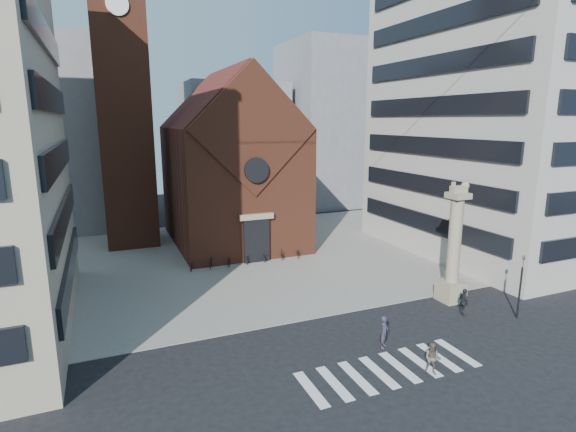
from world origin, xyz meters
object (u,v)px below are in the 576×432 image
object	(u,v)px
pedestrian_0	(384,332)
pedestrian_1	(433,358)
scooter_0	(192,266)
traffic_light	(520,285)
pedestrian_2	(464,302)
lion_column	(454,255)

from	to	relation	value
pedestrian_0	pedestrian_1	distance (m)	3.35
pedestrian_0	scooter_0	bearing A→B (deg)	73.45
traffic_light	pedestrian_1	bearing A→B (deg)	-161.89
pedestrian_0	pedestrian_2	xyz separation A→B (m)	(7.37, 1.56, -0.01)
lion_column	scooter_0	xyz separation A→B (m)	(-15.94, 13.77, -3.01)
pedestrian_1	pedestrian_2	xyz separation A→B (m)	(6.68, 4.84, 0.08)
scooter_0	pedestrian_1	bearing A→B (deg)	-47.53
pedestrian_1	scooter_0	world-z (taller)	pedestrian_1
traffic_light	pedestrian_2	xyz separation A→B (m)	(-3.00, 1.67, -1.35)
lion_column	pedestrian_0	size ratio (longest dim) A/B	4.57
lion_column	pedestrian_0	xyz separation A→B (m)	(-8.37, -3.89, -2.51)
lion_column	scooter_0	size ratio (longest dim) A/B	5.69
pedestrian_0	pedestrian_1	world-z (taller)	pedestrian_0
traffic_light	scooter_0	bearing A→B (deg)	135.26
lion_column	pedestrian_0	bearing A→B (deg)	-155.08
pedestrian_0	pedestrian_2	distance (m)	7.53
traffic_light	pedestrian_2	bearing A→B (deg)	150.89
pedestrian_2	scooter_0	size ratio (longest dim) A/B	1.23
pedestrian_1	scooter_0	size ratio (longest dim) A/B	1.13
traffic_light	pedestrian_0	xyz separation A→B (m)	(-10.37, 0.11, -1.34)
pedestrian_0	pedestrian_2	world-z (taller)	pedestrian_0
pedestrian_0	scooter_0	size ratio (longest dim) A/B	1.24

